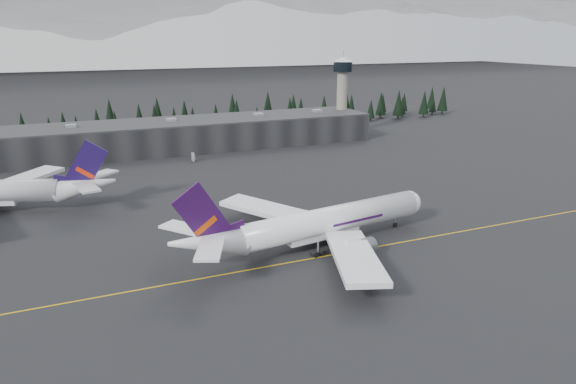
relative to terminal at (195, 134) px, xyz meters
name	(u,v)px	position (x,y,z in m)	size (l,w,h in m)	color
ground	(322,253)	(0.00, -125.00, -6.30)	(1400.00, 1400.00, 0.00)	black
taxiline	(326,256)	(0.00, -127.00, -6.29)	(400.00, 0.40, 0.02)	gold
terminal	(195,134)	(0.00, 0.00, 0.00)	(160.00, 30.00, 12.60)	black
control_tower	(342,87)	(75.00, 3.00, 17.11)	(10.00, 10.00, 37.70)	gray
treeline	(178,119)	(0.00, 37.00, 1.20)	(360.00, 20.00, 15.00)	black
mountain_ridge	(91,61)	(0.00, 875.00, -6.30)	(4400.00, 900.00, 420.00)	white
jet_main	(312,225)	(-0.90, -121.20, -0.61)	(68.36, 62.70, 20.17)	white
gse_vehicle_a	(94,166)	(-43.56, -19.60, -5.65)	(2.16, 4.68, 1.30)	silver
gse_vehicle_b	(194,160)	(-6.65, -25.48, -5.66)	(1.52, 3.78, 1.29)	white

